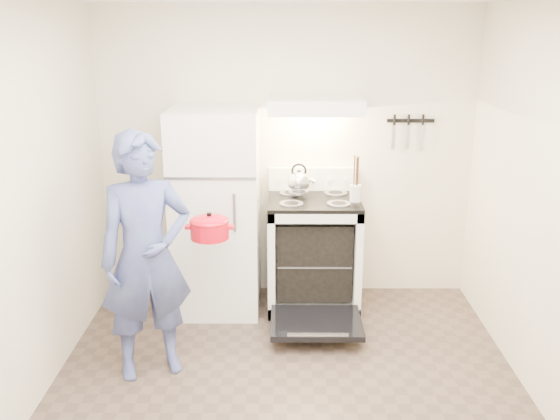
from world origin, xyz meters
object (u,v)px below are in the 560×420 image
object	(u,v)px
tea_kettle	(299,180)
person	(146,257)
dutch_oven	(210,230)
refrigerator	(216,211)
stove_body	(313,254)

from	to	relation	value
tea_kettle	person	distance (m)	1.56
person	dutch_oven	size ratio (longest dim) A/B	4.91
refrigerator	stove_body	world-z (taller)	refrigerator
refrigerator	stove_body	xyz separation A→B (m)	(0.81, 0.02, -0.39)
dutch_oven	stove_body	bearing A→B (deg)	43.10
stove_body	dutch_oven	bearing A→B (deg)	-136.90
refrigerator	tea_kettle	distance (m)	0.73
person	dutch_oven	xyz separation A→B (m)	(0.39, 0.34, 0.08)
dutch_oven	tea_kettle	bearing A→B (deg)	50.42
person	refrigerator	bearing A→B (deg)	48.01
stove_body	tea_kettle	xyz separation A→B (m)	(-0.13, 0.06, 0.63)
refrigerator	dutch_oven	size ratio (longest dim) A/B	4.90
refrigerator	stove_body	size ratio (longest dim) A/B	1.85
refrigerator	tea_kettle	bearing A→B (deg)	7.16
stove_body	dutch_oven	size ratio (longest dim) A/B	2.65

